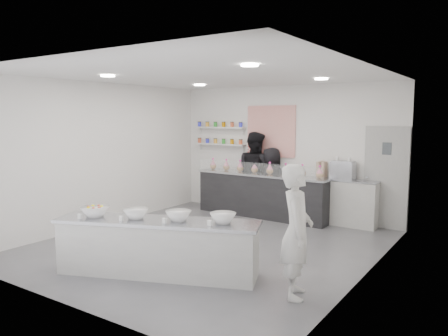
# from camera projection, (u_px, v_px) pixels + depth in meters

# --- Properties ---
(floor) EXTENTS (6.00, 6.00, 0.00)m
(floor) POSITION_uv_depth(u_px,v_px,m) (209.00, 245.00, 7.82)
(floor) COLOR #515156
(floor) RESTS_ON ground
(ceiling) EXTENTS (6.00, 6.00, 0.00)m
(ceiling) POSITION_uv_depth(u_px,v_px,m) (209.00, 75.00, 7.47)
(ceiling) COLOR white
(ceiling) RESTS_ON floor
(back_wall) EXTENTS (5.50, 0.00, 5.50)m
(back_wall) POSITION_uv_depth(u_px,v_px,m) (284.00, 151.00, 10.12)
(back_wall) COLOR white
(back_wall) RESTS_ON floor
(left_wall) EXTENTS (0.00, 6.00, 6.00)m
(left_wall) POSITION_uv_depth(u_px,v_px,m) (103.00, 155.00, 9.17)
(left_wall) COLOR white
(left_wall) RESTS_ON floor
(right_wall) EXTENTS (0.00, 6.00, 6.00)m
(right_wall) POSITION_uv_depth(u_px,v_px,m) (368.00, 173.00, 6.13)
(right_wall) COLOR white
(right_wall) RESTS_ON floor
(back_door) EXTENTS (0.88, 0.04, 2.10)m
(back_door) POSITION_uv_depth(u_px,v_px,m) (386.00, 178.00, 8.88)
(back_door) COLOR #9C9C99
(back_door) RESTS_ON floor
(pattern_panel) EXTENTS (1.25, 0.03, 1.20)m
(pattern_panel) POSITION_uv_depth(u_px,v_px,m) (271.00, 131.00, 10.24)
(pattern_panel) COLOR #E14840
(pattern_panel) RESTS_ON back_wall
(jar_shelf_lower) EXTENTS (1.45, 0.22, 0.04)m
(jar_shelf_lower) POSITION_uv_depth(u_px,v_px,m) (220.00, 144.00, 11.00)
(jar_shelf_lower) COLOR silver
(jar_shelf_lower) RESTS_ON back_wall
(jar_shelf_upper) EXTENTS (1.45, 0.22, 0.04)m
(jar_shelf_upper) POSITION_uv_depth(u_px,v_px,m) (220.00, 128.00, 10.95)
(jar_shelf_upper) COLOR silver
(jar_shelf_upper) RESTS_ON back_wall
(preserve_jars) EXTENTS (1.45, 0.10, 0.56)m
(preserve_jars) POSITION_uv_depth(u_px,v_px,m) (219.00, 133.00, 10.95)
(preserve_jars) COLOR #E06137
(preserve_jars) RESTS_ON jar_shelf_lower
(downlight_0) EXTENTS (0.24, 0.24, 0.02)m
(downlight_0) POSITION_uv_depth(u_px,v_px,m) (108.00, 76.00, 7.42)
(downlight_0) COLOR white
(downlight_0) RESTS_ON ceiling
(downlight_1) EXTENTS (0.24, 0.24, 0.02)m
(downlight_1) POSITION_uv_depth(u_px,v_px,m) (250.00, 65.00, 5.88)
(downlight_1) COLOR white
(downlight_1) RESTS_ON ceiling
(downlight_2) EXTENTS (0.24, 0.24, 0.02)m
(downlight_2) POSITION_uv_depth(u_px,v_px,m) (200.00, 85.00, 9.57)
(downlight_2) COLOR white
(downlight_2) RESTS_ON ceiling
(downlight_3) EXTENTS (0.24, 0.24, 0.02)m
(downlight_3) POSITION_uv_depth(u_px,v_px,m) (321.00, 79.00, 8.02)
(downlight_3) COLOR white
(downlight_3) RESTS_ON ceiling
(prep_counter) EXTENTS (3.02, 1.73, 0.81)m
(prep_counter) POSITION_uv_depth(u_px,v_px,m) (157.00, 247.00, 6.33)
(prep_counter) COLOR #B1B2AD
(prep_counter) RESTS_ON floor
(back_bar) EXTENTS (3.24, 0.70, 1.00)m
(back_bar) POSITION_uv_depth(u_px,v_px,m) (262.00, 195.00, 10.01)
(back_bar) COLOR black
(back_bar) RESTS_ON floor
(sneeze_guard) EXTENTS (3.18, 0.12, 0.27)m
(sneeze_guard) POSITION_uv_depth(u_px,v_px,m) (256.00, 169.00, 9.70)
(sneeze_guard) COLOR white
(sneeze_guard) RESTS_ON back_bar
(espresso_ledge) EXTENTS (1.32, 0.42, 0.98)m
(espresso_ledge) POSITION_uv_depth(u_px,v_px,m) (346.00, 203.00, 9.21)
(espresso_ledge) COLOR #B1B2AD
(espresso_ledge) RESTS_ON floor
(espresso_machine) EXTENTS (0.49, 0.34, 0.37)m
(espresso_machine) POSITION_uv_depth(u_px,v_px,m) (343.00, 171.00, 9.17)
(espresso_machine) COLOR #93969E
(espresso_machine) RESTS_ON espresso_ledge
(cup_stacks) EXTENTS (0.26, 0.24, 0.35)m
(cup_stacks) POSITION_uv_depth(u_px,v_px,m) (322.00, 170.00, 9.43)
(cup_stacks) COLOR tan
(cup_stacks) RESTS_ON espresso_ledge
(prep_bowls) EXTENTS (2.33, 1.29, 0.15)m
(prep_bowls) POSITION_uv_depth(u_px,v_px,m) (157.00, 215.00, 6.28)
(prep_bowls) COLOR white
(prep_bowls) RESTS_ON prep_counter
(label_cards) EXTENTS (2.01, 0.04, 0.07)m
(label_cards) POSITION_uv_depth(u_px,v_px,m) (124.00, 222.00, 6.00)
(label_cards) COLOR white
(label_cards) RESTS_ON prep_counter
(cookie_bags) EXTENTS (2.96, 0.26, 0.28)m
(cookie_bags) POSITION_uv_depth(u_px,v_px,m) (262.00, 168.00, 9.93)
(cookie_bags) COLOR pink
(cookie_bags) RESTS_ON back_bar
(woman_prep) EXTENTS (0.62, 0.74, 1.71)m
(woman_prep) POSITION_uv_depth(u_px,v_px,m) (297.00, 231.00, 5.51)
(woman_prep) COLOR silver
(woman_prep) RESTS_ON floor
(staff_left) EXTENTS (1.15, 1.04, 1.94)m
(staff_left) POSITION_uv_depth(u_px,v_px,m) (255.00, 173.00, 10.34)
(staff_left) COLOR black
(staff_left) RESTS_ON floor
(staff_right) EXTENTS (0.82, 0.58, 1.59)m
(staff_right) POSITION_uv_depth(u_px,v_px,m) (271.00, 182.00, 10.12)
(staff_right) COLOR black
(staff_right) RESTS_ON floor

